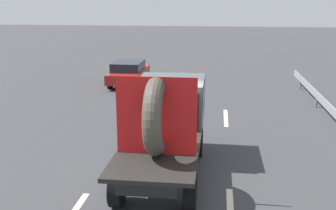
# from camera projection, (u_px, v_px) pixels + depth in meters

# --- Properties ---
(ground_plane) EXTENTS (120.00, 120.00, 0.00)m
(ground_plane) POSITION_uv_depth(u_px,v_px,m) (157.00, 172.00, 11.55)
(ground_plane) COLOR #38383A
(flatbed_truck) EXTENTS (2.02, 5.54, 3.01)m
(flatbed_truck) POSITION_uv_depth(u_px,v_px,m) (167.00, 114.00, 11.63)
(flatbed_truck) COLOR black
(flatbed_truck) RESTS_ON ground_plane
(distant_sedan) EXTENTS (1.72, 4.02, 1.31)m
(distant_sedan) POSITION_uv_depth(u_px,v_px,m) (129.00, 72.00, 22.96)
(distant_sedan) COLOR black
(distant_sedan) RESTS_ON ground_plane
(guardrail) EXTENTS (0.10, 15.09, 0.71)m
(guardrail) POSITION_uv_depth(u_px,v_px,m) (328.00, 107.00, 16.37)
(guardrail) COLOR gray
(guardrail) RESTS_ON ground_plane
(lane_dash_left_far) EXTENTS (0.16, 2.42, 0.01)m
(lane_dash_left_far) POSITION_uv_depth(u_px,v_px,m) (142.00, 112.00, 17.47)
(lane_dash_left_far) COLOR beige
(lane_dash_left_far) RESTS_ON ground_plane
(lane_dash_right_far) EXTENTS (0.16, 2.42, 0.01)m
(lane_dash_right_far) POSITION_uv_depth(u_px,v_px,m) (226.00, 118.00, 16.71)
(lane_dash_right_far) COLOR beige
(lane_dash_right_far) RESTS_ON ground_plane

